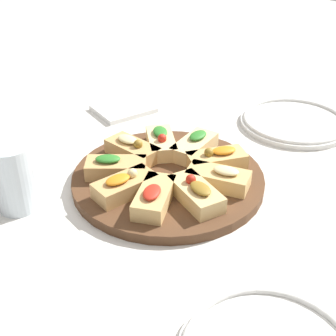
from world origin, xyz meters
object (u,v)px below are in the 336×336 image
object	(u,v)px
serving_board	(168,179)
napkin_stack	(123,109)
plate_left	(295,121)
water_glass	(14,178)

from	to	relation	value
serving_board	napkin_stack	distance (m)	0.31
plate_left	water_glass	bearing A→B (deg)	-16.42
serving_board	plate_left	xyz separation A→B (m)	(-0.34, 0.04, -0.00)
serving_board	napkin_stack	bearing A→B (deg)	-117.64
serving_board	plate_left	world-z (taller)	same
napkin_stack	serving_board	bearing A→B (deg)	62.36
serving_board	plate_left	size ratio (longest dim) A/B	1.44
serving_board	water_glass	xyz separation A→B (m)	(0.21, -0.12, 0.05)
water_glass	napkin_stack	size ratio (longest dim) A/B	0.91
plate_left	water_glass	xyz separation A→B (m)	(0.55, -0.16, 0.05)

